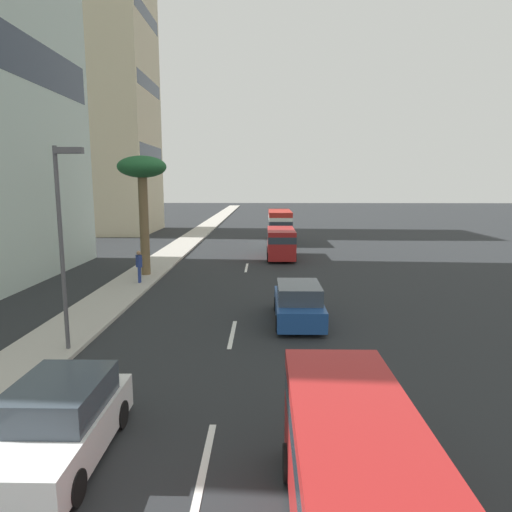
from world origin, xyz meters
TOP-DOWN VIEW (x-y plane):
  - ground_plane at (31.50, 0.00)m, footprint 198.00×198.00m
  - sidewalk_right at (31.50, 6.34)m, footprint 162.00×2.57m
  - lane_stripe_near at (5.87, 0.00)m, footprint 3.20×0.16m
  - lane_stripe_mid at (14.04, 0.00)m, footprint 3.20×0.16m
  - lane_stripe_far at (27.76, 0.00)m, footprint 3.20×0.16m
  - van_lead at (3.92, -2.61)m, footprint 5.25×2.05m
  - van_second at (31.67, -2.48)m, footprint 5.33×2.15m
  - car_third at (6.11, 3.05)m, footprint 4.17×1.97m
  - car_fourth at (15.72, -2.64)m, footprint 4.58×1.95m
  - minibus_fifth at (41.05, -2.69)m, footprint 6.88×2.26m
  - pedestrian_near_lamp at (22.35, 5.84)m, footprint 0.38×0.38m
  - palm_tree at (24.70, 6.10)m, footprint 2.89×2.89m
  - street_lamp at (12.05, 5.35)m, footprint 0.24×0.97m
  - office_tower_far at (50.41, 17.97)m, footprint 10.93×12.32m

SIDE VIEW (x-z plane):
  - ground_plane at x=31.50m, z-range 0.00..0.00m
  - lane_stripe_near at x=5.87m, z-range 0.00..0.01m
  - lane_stripe_mid at x=14.04m, z-range 0.00..0.01m
  - lane_stripe_far at x=27.76m, z-range 0.00..0.01m
  - sidewalk_right at x=31.50m, z-range 0.00..0.15m
  - car_fourth at x=15.72m, z-range -0.04..1.59m
  - car_third at x=6.11m, z-range -0.05..1.60m
  - pedestrian_near_lamp at x=22.35m, z-range 0.26..2.07m
  - van_lead at x=3.92m, z-range 0.17..2.44m
  - van_second at x=31.67m, z-range 0.17..2.44m
  - minibus_fifth at x=41.05m, z-range 0.15..3.26m
  - street_lamp at x=12.05m, z-range 0.94..7.68m
  - palm_tree at x=24.70m, z-range 2.57..9.75m
  - office_tower_far at x=50.41m, z-range 0.00..30.78m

